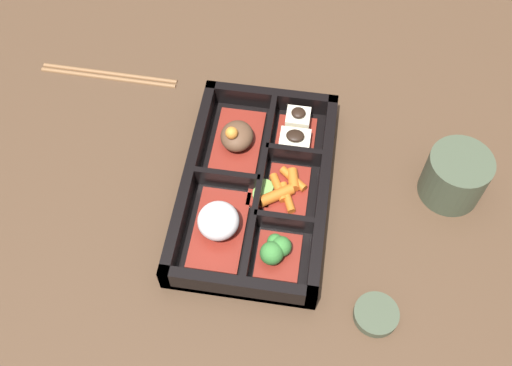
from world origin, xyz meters
The scene contains 12 objects.
ground_plane centered at (0.00, 0.00, 0.00)m, with size 3.00×3.00×0.00m, color #4C3523.
bento_base centered at (0.00, 0.00, 0.01)m, with size 0.31×0.19×0.01m.
bento_rim centered at (0.00, 0.00, 0.02)m, with size 0.31×0.19×0.04m.
bowl_rice centered at (-0.07, 0.04, 0.03)m, with size 0.12×0.07×0.05m.
bowl_stew centered at (0.07, 0.04, 0.02)m, with size 0.12×0.07×0.05m.
bowl_greens centered at (-0.09, -0.04, 0.02)m, with size 0.07×0.06×0.03m.
bowl_carrots centered at (0.00, -0.04, 0.02)m, with size 0.09×0.06×0.02m.
bowl_tofu centered at (0.09, -0.04, 0.02)m, with size 0.07×0.06×0.04m.
bowl_pickles centered at (-0.01, -0.01, 0.02)m, with size 0.04×0.03×0.01m.
tea_cup centered at (0.04, -0.26, 0.04)m, with size 0.08×0.08×0.07m.
chopsticks centered at (0.18, 0.26, 0.00)m, with size 0.02×0.22×0.01m.
sauce_dish centered at (-0.15, -0.17, 0.01)m, with size 0.05×0.05×0.01m.
Camera 1 is at (-0.42, -0.06, 0.70)m, focal length 42.00 mm.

